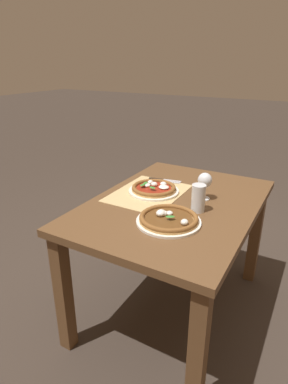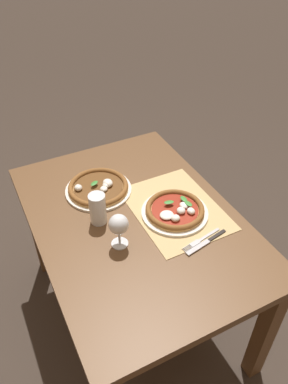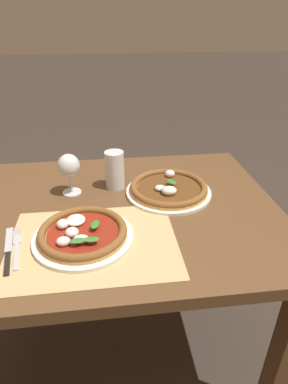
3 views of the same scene
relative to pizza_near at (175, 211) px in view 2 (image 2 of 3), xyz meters
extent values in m
plane|color=#382D26|center=(0.06, 0.17, -0.76)|extent=(24.00, 24.00, 0.00)
cube|color=brown|center=(0.06, 0.17, -0.04)|extent=(1.22, 0.86, 0.04)
cube|color=brown|center=(-0.48, -0.20, -0.41)|extent=(0.07, 0.07, 0.70)
cube|color=brown|center=(0.61, -0.20, -0.41)|extent=(0.07, 0.07, 0.70)
cube|color=brown|center=(0.61, 0.53, -0.41)|extent=(0.07, 0.07, 0.70)
cube|color=tan|center=(0.03, -0.02, -0.02)|extent=(0.49, 0.37, 0.00)
cylinder|color=silver|center=(0.00, 0.00, -0.01)|extent=(0.30, 0.30, 0.01)
cylinder|color=tan|center=(0.00, 0.00, 0.00)|extent=(0.26, 0.26, 0.01)
torus|color=brown|center=(0.00, 0.00, 0.01)|extent=(0.26, 0.26, 0.02)
cylinder|color=maroon|center=(0.00, 0.00, 0.00)|extent=(0.21, 0.21, 0.00)
ellipsoid|color=silver|center=(-0.02, 0.04, 0.01)|extent=(0.04, 0.03, 0.02)
ellipsoid|color=silver|center=(-0.03, -0.01, 0.02)|extent=(0.04, 0.04, 0.03)
ellipsoid|color=silver|center=(-0.06, 0.03, 0.02)|extent=(0.04, 0.04, 0.03)
ellipsoid|color=silver|center=(-0.05, -0.05, 0.02)|extent=(0.04, 0.03, 0.03)
ellipsoid|color=silver|center=(-0.02, 0.05, 0.01)|extent=(0.06, 0.06, 0.02)
ellipsoid|color=silver|center=(0.00, -0.04, 0.01)|extent=(0.04, 0.03, 0.02)
ellipsoid|color=#337A2D|center=(-0.01, -0.06, 0.02)|extent=(0.05, 0.03, 0.00)
ellipsoid|color=#337A2D|center=(0.03, -0.06, 0.02)|extent=(0.04, 0.03, 0.00)
ellipsoid|color=#337A2D|center=(0.04, 0.01, 0.02)|extent=(0.03, 0.05, 0.00)
cylinder|color=silver|center=(0.31, 0.24, -0.02)|extent=(0.32, 0.32, 0.01)
cylinder|color=tan|center=(0.31, 0.24, -0.01)|extent=(0.29, 0.29, 0.01)
torus|color=brown|center=(0.31, 0.24, 0.00)|extent=(0.29, 0.29, 0.02)
cylinder|color=brown|center=(0.31, 0.24, 0.00)|extent=(0.23, 0.23, 0.00)
ellipsoid|color=silver|center=(0.33, 0.33, 0.01)|extent=(0.04, 0.04, 0.03)
ellipsoid|color=silver|center=(0.29, 0.21, 0.01)|extent=(0.04, 0.03, 0.02)
ellipsoid|color=silver|center=(0.27, 0.23, 0.01)|extent=(0.04, 0.03, 0.02)
ellipsoid|color=silver|center=(0.30, 0.20, 0.02)|extent=(0.05, 0.05, 0.03)
ellipsoid|color=#337A2D|center=(0.32, 0.26, 0.02)|extent=(0.04, 0.05, 0.00)
cylinder|color=silver|center=(-0.05, 0.29, -0.02)|extent=(0.07, 0.07, 0.00)
cylinder|color=silver|center=(-0.05, 0.29, 0.01)|extent=(0.01, 0.01, 0.06)
ellipsoid|color=silver|center=(-0.05, 0.29, 0.09)|extent=(0.08, 0.08, 0.08)
ellipsoid|color=#C17019|center=(-0.05, 0.29, 0.08)|extent=(0.07, 0.07, 0.05)
cylinder|color=silver|center=(0.11, 0.32, 0.05)|extent=(0.07, 0.07, 0.15)
cylinder|color=black|center=(0.11, 0.32, 0.04)|extent=(0.07, 0.07, 0.12)
cylinder|color=silver|center=(0.11, 0.32, 0.10)|extent=(0.07, 0.07, 0.02)
cube|color=#B7B7BC|center=(-0.18, -0.06, -0.02)|extent=(0.03, 0.12, 0.00)
cube|color=#B7B7BC|center=(-0.19, 0.02, -0.02)|extent=(0.03, 0.05, 0.00)
cylinder|color=#B7B7BC|center=(-0.19, 0.06, -0.02)|extent=(0.01, 0.04, 0.00)
cylinder|color=#B7B7BC|center=(-0.20, 0.06, -0.02)|extent=(0.01, 0.04, 0.00)
cylinder|color=#B7B7BC|center=(-0.20, 0.06, -0.02)|extent=(0.01, 0.04, 0.00)
cylinder|color=#B7B7BC|center=(-0.21, 0.06, -0.02)|extent=(0.01, 0.04, 0.00)
cube|color=black|center=(-0.20, -0.09, -0.02)|extent=(0.03, 0.10, 0.01)
cube|color=#B7B7BC|center=(-0.22, 0.02, -0.02)|extent=(0.04, 0.12, 0.00)
camera|label=1|loc=(1.56, 0.82, 0.71)|focal=30.00mm
camera|label=2|loc=(-1.02, 0.67, 1.12)|focal=35.00mm
camera|label=3|loc=(0.09, -0.78, 0.57)|focal=30.00mm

